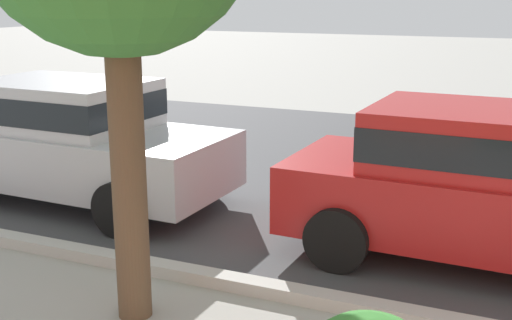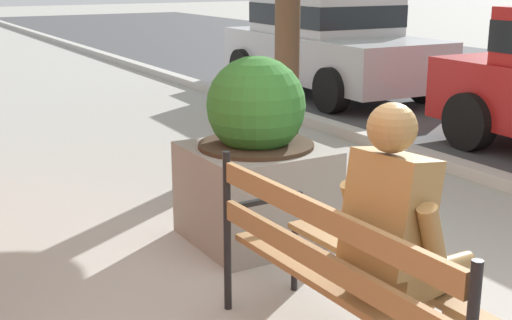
# 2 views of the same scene
# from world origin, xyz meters

# --- Properties ---
(parked_car_silver) EXTENTS (4.15, 2.02, 1.56)m
(parked_car_silver) POSITION_xyz_m (-6.76, 4.48, 0.84)
(parked_car_silver) COLOR #B7B7BC
(parked_car_silver) RESTS_ON ground
(parked_car_red) EXTENTS (4.15, 2.02, 1.56)m
(parked_car_red) POSITION_xyz_m (-1.63, 4.48, 0.84)
(parked_car_red) COLOR #B21E1E
(parked_car_red) RESTS_ON ground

